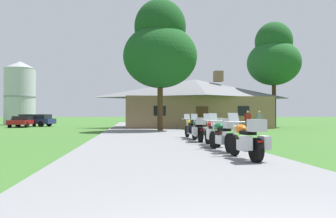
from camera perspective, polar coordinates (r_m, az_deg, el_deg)
name	(u,v)px	position (r m, az deg, el deg)	size (l,w,h in m)	color
ground_plane	(149,135)	(22.50, -3.23, -4.34)	(500.00, 500.00, 0.00)	#386628
asphalt_driveway	(151,136)	(20.51, -2.94, -4.57)	(6.40, 80.00, 0.06)	slate
motorcycle_orange_nearest_to_camera	(248,140)	(9.53, 13.38, -5.10)	(0.83, 2.08, 1.30)	black
motorcycle_green_second_in_row	(223,135)	(11.71, 9.33, -4.31)	(0.76, 2.08, 1.30)	black
motorcycle_red_third_in_row	(214,132)	(13.54, 7.74, -3.92)	(0.73, 2.08, 1.30)	black
motorcycle_green_fourth_in_row	(198,130)	(15.84, 5.16, -3.51)	(0.72, 2.08, 1.30)	black
motorcycle_yellow_farthest_in_row	(192,128)	(17.87, 4.10, -3.23)	(0.85, 2.08, 1.30)	black
stone_lodge	(195,103)	(35.27, 4.50, 1.06)	(14.99, 8.14, 5.94)	#896B4C
bystander_gray_shirt_near_lodge	(259,120)	(28.63, 15.15, -1.74)	(0.54, 0.29, 1.67)	black
bystander_red_shirt_beside_signpost	(248,120)	(28.79, 13.32, -1.74)	(0.53, 0.32, 1.67)	navy
tree_by_lodge_front	(160,48)	(27.69, -1.33, 10.28)	(5.96, 5.96, 10.65)	#422D19
tree_right_of_lodge	(274,57)	(39.05, 17.44, 8.42)	(5.77, 5.77, 11.49)	#422D19
metal_silo_distant	(20,93)	(49.74, -23.75, 2.50)	(4.13, 4.13, 8.59)	#B2B7BC
parked_navy_suv_far_left	(34,120)	(41.49, -21.66, -1.70)	(4.94, 3.12, 1.40)	navy
parked_red_sedan_far_left	(22,121)	(39.56, -23.38, -1.91)	(1.97, 4.23, 1.20)	maroon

